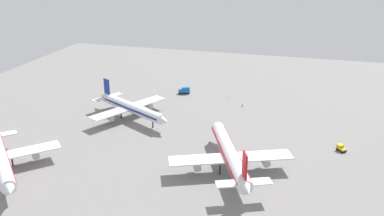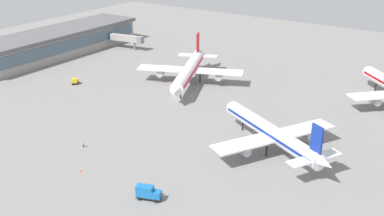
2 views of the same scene
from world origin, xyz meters
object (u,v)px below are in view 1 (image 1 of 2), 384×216
ground_crew_worker (242,104)px  baggage_tug (341,148)px  safety_cone_mid_apron (221,215)px  airplane_taxiing (131,107)px  airplane_at_gate (230,154)px  safety_cone_near_gate (227,97)px  catering_truck (185,90)px  airplane_distant (0,158)px

ground_crew_worker → baggage_tug: bearing=-64.7°
safety_cone_mid_apron → airplane_taxiing: bearing=41.8°
airplane_at_gate → safety_cone_near_gate: bearing=-11.2°
airplane_at_gate → safety_cone_near_gate: size_ratio=78.86×
baggage_tug → ground_crew_worker: 53.83m
airplane_taxiing → ground_crew_worker: airplane_taxiing is taller
catering_truck → baggage_tug: size_ratio=1.58×
baggage_tug → airplane_distant: bearing=72.4°
airplane_taxiing → baggage_tug: (-7.47, -83.91, -3.89)m
airplane_distant → airplane_at_gate: bearing=61.7°
catering_truck → safety_cone_near_gate: bearing=160.6°
airplane_taxiing → safety_cone_near_gate: size_ratio=69.63×
airplane_taxiing → safety_cone_mid_apron: (-57.18, -51.12, -4.75)m
safety_cone_near_gate → safety_cone_mid_apron: (-94.33, -17.36, 0.00)m
airplane_distant → safety_cone_near_gate: bearing=102.9°
catering_truck → baggage_tug: (-44.61, -71.56, -0.54)m
baggage_tug → safety_cone_near_gate: baggage_tug is taller
safety_cone_near_gate → airplane_taxiing: bearing=137.7°
catering_truck → safety_cone_near_gate: 21.45m
ground_crew_worker → catering_truck: bearing=137.9°
airplane_at_gate → safety_cone_mid_apron: 26.41m
catering_truck → baggage_tug: 84.33m
ground_crew_worker → safety_cone_mid_apron: bearing=-108.8°
baggage_tug → airplane_taxiing: bearing=43.9°
catering_truck → safety_cone_mid_apron: (-94.32, -38.77, -1.40)m
airplane_taxiing → safety_cone_near_gate: bearing=76.2°
catering_truck → ground_crew_worker: bearing=142.9°
airplane_distant → safety_cone_near_gate: size_ratio=62.67×
ground_crew_worker → safety_cone_near_gate: 13.38m
airplane_taxiing → safety_cone_mid_apron: size_ratio=69.63×
airplane_at_gate → baggage_tug: 43.12m
safety_cone_near_gate → safety_cone_mid_apron: bearing=-169.6°
airplane_at_gate → baggage_tug: (23.97, -35.57, -4.36)m
safety_cone_mid_apron → baggage_tug: bearing=-33.4°
airplane_at_gate → safety_cone_near_gate: airplane_at_gate is taller
airplane_distant → airplane_taxiing: bearing=112.3°
airplane_distant → ground_crew_worker: (80.53, -64.63, -4.42)m
airplane_at_gate → airplane_taxiing: (31.44, 48.34, -0.47)m
airplane_distant → baggage_tug: (45.69, -105.67, -4.11)m
airplane_taxiing → ground_crew_worker: (27.37, -42.88, -4.20)m
airplane_distant → safety_cone_near_gate: airplane_distant is taller
airplane_distant → catering_truck: airplane_distant is taller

